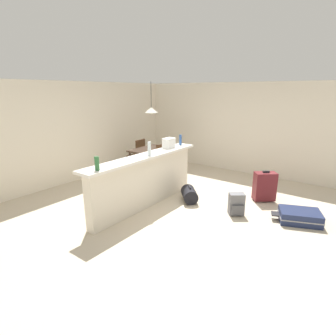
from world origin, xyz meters
TOP-DOWN VIEW (x-y plane):
  - ground_plane at (0.00, 0.00)m, footprint 13.00×13.00m
  - wall_back at (0.00, 3.05)m, footprint 6.60×0.10m
  - wall_right at (3.05, 0.30)m, footprint 0.10×6.00m
  - partition_half_wall at (-0.46, 0.46)m, footprint 2.80×0.20m
  - bar_countertop at (-0.46, 0.46)m, footprint 2.96×0.40m
  - bottle_green at (-1.67, 0.39)m, footprint 0.07×0.07m
  - bottle_clear at (-0.43, 0.36)m, footprint 0.07×0.07m
  - bottle_blue at (0.82, 0.49)m, footprint 0.06×0.06m
  - grocery_bag at (0.39, 0.50)m, footprint 0.26×0.18m
  - dining_table at (1.23, 1.72)m, footprint 1.10×0.80m
  - dining_chair_near_partition at (1.17, 1.21)m, footprint 0.46×0.46m
  - dining_chair_far_side at (1.34, 2.32)m, footprint 0.43×0.43m
  - pendant_lamp at (1.26, 1.72)m, footprint 0.34×0.34m
  - suitcase_flat_navy at (0.63, -2.23)m, footprint 0.72×0.89m
  - suitcase_upright_maroon at (1.23, -1.40)m, footprint 0.46×0.49m
  - backpack_grey at (0.25, -1.19)m, footprint 0.33×0.34m
  - duffel_bag_black at (0.27, -0.13)m, footprint 0.56×0.54m

SIDE VIEW (x-z plane):
  - ground_plane at x=0.00m, z-range -0.05..0.00m
  - suitcase_flat_navy at x=0.63m, z-range 0.00..0.22m
  - duffel_bag_black at x=0.27m, z-range -0.02..0.32m
  - backpack_grey at x=0.25m, z-range -0.01..0.41m
  - suitcase_upright_maroon at x=1.23m, z-range 0.00..0.67m
  - partition_half_wall at x=-0.46m, z-range 0.00..1.01m
  - dining_chair_near_partition at x=1.17m, z-range 0.05..0.98m
  - dining_chair_far_side at x=1.34m, z-range 0.05..0.98m
  - dining_table at x=1.23m, z-range 0.28..1.02m
  - bar_countertop at x=-0.46m, z-range 1.01..1.06m
  - grocery_bag at x=0.39m, z-range 1.06..1.28m
  - bottle_green at x=-1.67m, z-range 1.06..1.28m
  - bottle_blue at x=0.82m, z-range 1.06..1.30m
  - bottle_clear at x=-0.43m, z-range 1.06..1.33m
  - wall_back at x=0.00m, z-range 0.00..2.50m
  - wall_right at x=3.05m, z-range 0.00..2.50m
  - pendant_lamp at x=1.26m, z-range 1.37..2.20m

